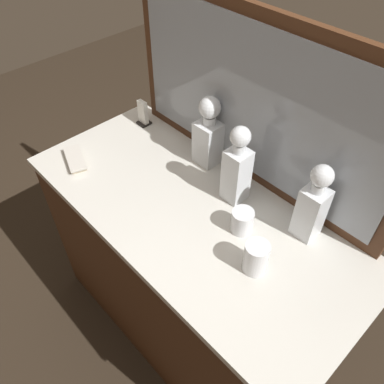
# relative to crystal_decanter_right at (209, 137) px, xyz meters

# --- Properties ---
(ground_plane) EXTENTS (6.00, 6.00, 0.00)m
(ground_plane) POSITION_rel_crystal_decanter_right_xyz_m (0.14, -0.22, -0.93)
(ground_plane) COLOR #2D2319
(dresser) EXTENTS (1.26, 0.58, 0.82)m
(dresser) POSITION_rel_crystal_decanter_right_xyz_m (0.14, -0.22, -0.52)
(dresser) COLOR #472816
(dresser) RESTS_ON ground_plane
(dresser_mirror) EXTENTS (1.08, 0.03, 0.60)m
(dresser_mirror) POSITION_rel_crystal_decanter_right_xyz_m (0.14, 0.05, 0.19)
(dresser_mirror) COLOR #472816
(dresser_mirror) RESTS_ON dresser
(crystal_decanter_right) EXTENTS (0.09, 0.09, 0.28)m
(crystal_decanter_right) POSITION_rel_crystal_decanter_right_xyz_m (0.00, 0.00, 0.00)
(crystal_decanter_right) COLOR white
(crystal_decanter_right) RESTS_ON dresser
(crystal_decanter_far_right) EXTENTS (0.07, 0.07, 0.28)m
(crystal_decanter_far_right) POSITION_rel_crystal_decanter_right_xyz_m (0.47, -0.03, 0.00)
(crystal_decanter_far_right) COLOR white
(crystal_decanter_far_right) RESTS_ON dresser
(crystal_decanter_left) EXTENTS (0.07, 0.07, 0.30)m
(crystal_decanter_left) POSITION_rel_crystal_decanter_right_xyz_m (0.20, -0.07, 0.01)
(crystal_decanter_left) COLOR white
(crystal_decanter_left) RESTS_ON dresser
(crystal_tumbler_left) EXTENTS (0.07, 0.07, 0.11)m
(crystal_tumbler_left) POSITION_rel_crystal_decanter_right_xyz_m (0.44, -0.25, -0.06)
(crystal_tumbler_left) COLOR white
(crystal_tumbler_left) RESTS_ON dresser
(crystal_tumbler_center) EXTENTS (0.07, 0.07, 0.08)m
(crystal_tumbler_center) POSITION_rel_crystal_decanter_right_xyz_m (0.32, -0.16, -0.08)
(crystal_tumbler_center) COLOR white
(crystal_tumbler_center) RESTS_ON dresser
(silver_brush_far_right) EXTENTS (0.16, 0.11, 0.02)m
(silver_brush_far_right) POSITION_rel_crystal_decanter_right_xyz_m (-0.34, -0.38, -0.10)
(silver_brush_far_right) COLOR #B7A88C
(silver_brush_far_right) RESTS_ON dresser
(napkin_holder) EXTENTS (0.05, 0.05, 0.11)m
(napkin_holder) POSITION_rel_crystal_decanter_right_xyz_m (-0.36, -0.03, -0.06)
(napkin_holder) COLOR black
(napkin_holder) RESTS_ON dresser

